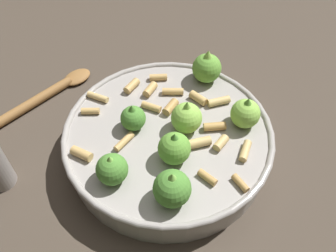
{
  "coord_description": "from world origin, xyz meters",
  "views": [
    {
      "loc": [
        0.22,
        0.24,
        0.43
      ],
      "look_at": [
        0.0,
        0.0,
        0.06
      ],
      "focal_mm": 37.67,
      "sensor_mm": 36.0,
      "label": 1
    }
  ],
  "objects": [
    {
      "name": "ground_plane",
      "position": [
        0.0,
        0.0,
        0.0
      ],
      "size": [
        2.4,
        2.4,
        0.0
      ],
      "primitive_type": "plane",
      "color": "#42382D"
    },
    {
      "name": "wooden_spoon",
      "position": [
        0.08,
        -0.23,
        0.01
      ],
      "size": [
        0.21,
        0.04,
        0.02
      ],
      "color": "olive",
      "rests_on": "ground"
    },
    {
      "name": "cooking_pan",
      "position": [
        -0.0,
        0.0,
        0.03
      ],
      "size": [
        0.3,
        0.3,
        0.11
      ],
      "color": "#9E9993",
      "rests_on": "ground"
    }
  ]
}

